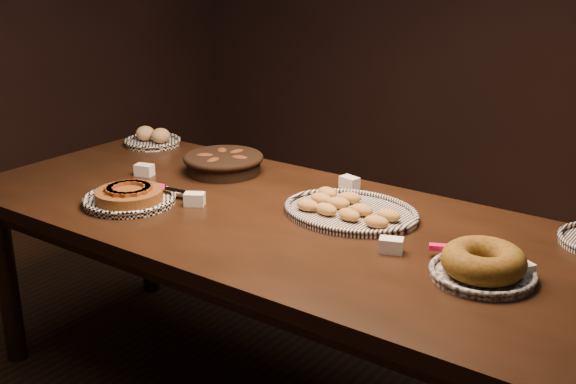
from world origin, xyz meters
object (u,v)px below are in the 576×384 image
Objects in this scene: buffet_table at (282,236)px; madeleine_platter at (349,210)px; apple_tart_plate at (130,197)px; bundt_cake_plate at (483,265)px.

madeleine_platter is at bearing 38.20° from buffet_table.
buffet_table is 0.56m from apple_tart_plate.
bundt_cake_plate reaches higher than buffet_table.
bundt_cake_plate is at bearing -40.43° from madeleine_platter.
buffet_table is at bearing 18.04° from apple_tart_plate.
buffet_table is 5.09× the size of madeleine_platter.
bundt_cake_plate is (1.23, 0.16, 0.02)m from apple_tart_plate.
buffet_table is at bearing -171.02° from bundt_cake_plate.
bundt_cake_plate is (0.55, -0.19, 0.02)m from madeleine_platter.
buffet_table is at bearing -162.69° from madeleine_platter.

